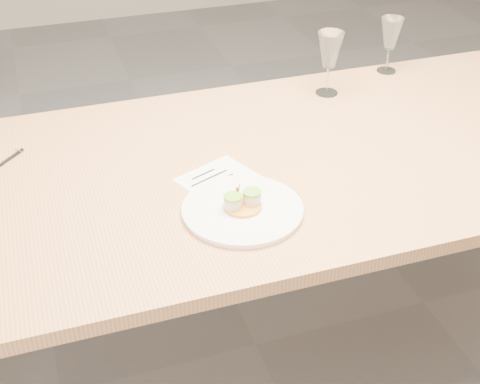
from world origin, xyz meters
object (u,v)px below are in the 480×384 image
object	(u,v)px
ballpoint_pen	(7,160)
wine_glass_1	(330,51)
dinner_plate	(243,209)
dining_table	(259,180)
recipe_sheet	(229,185)
wine_glass_2	(391,34)

from	to	relation	value
ballpoint_pen	wine_glass_1	size ratio (longest dim) A/B	0.49
dinner_plate	wine_glass_1	world-z (taller)	wine_glass_1
dining_table	recipe_sheet	size ratio (longest dim) A/B	7.87
recipe_sheet	wine_glass_1	distance (m)	0.68
dining_table	ballpoint_pen	size ratio (longest dim) A/B	23.02
dining_table	ballpoint_pen	xyz separation A→B (m)	(-0.68, 0.22, 0.07)
wine_glass_1	ballpoint_pen	bearing A→B (deg)	-173.39
ballpoint_pen	wine_glass_2	bearing A→B (deg)	-37.77
recipe_sheet	wine_glass_2	xyz separation A→B (m)	(0.77, 0.54, 0.14)
dinner_plate	recipe_sheet	bearing A→B (deg)	88.00
dinner_plate	wine_glass_1	distance (m)	0.77
wine_glass_1	wine_glass_2	xyz separation A→B (m)	(0.28, 0.10, -0.01)
dining_table	wine_glass_1	distance (m)	0.55
dinner_plate	recipe_sheet	world-z (taller)	dinner_plate
wine_glass_2	wine_glass_1	bearing A→B (deg)	-160.54
dining_table	dinner_plate	world-z (taller)	dinner_plate
dining_table	wine_glass_2	xyz separation A→B (m)	(0.65, 0.44, 0.21)
recipe_sheet	ballpoint_pen	bearing A→B (deg)	127.02
dinner_plate	recipe_sheet	distance (m)	0.13
dinner_plate	recipe_sheet	xyz separation A→B (m)	(0.00, 0.13, -0.01)
ballpoint_pen	wine_glass_1	bearing A→B (deg)	-40.61
recipe_sheet	wine_glass_1	bearing A→B (deg)	18.81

